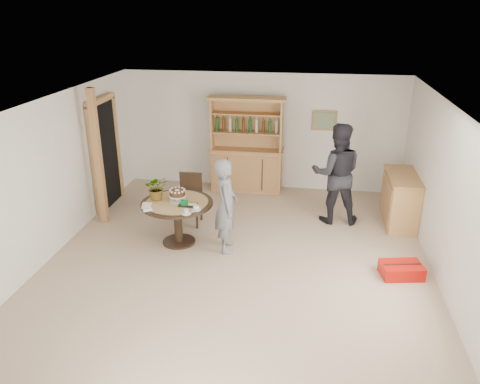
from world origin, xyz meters
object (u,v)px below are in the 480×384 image
at_px(teen_boy, 226,206).
at_px(adult_person, 336,174).
at_px(dining_table, 177,210).
at_px(dining_chair, 190,195).
at_px(hutch, 247,159).
at_px(sideboard, 401,199).
at_px(red_suitcase, 401,270).

xyz_separation_m(teen_boy, adult_person, (1.79, 1.40, 0.15)).
xyz_separation_m(dining_table, dining_chair, (-0.00, 0.83, -0.07)).
xyz_separation_m(hutch, dining_chair, (-0.80, -1.80, -0.15)).
xyz_separation_m(hutch, sideboard, (3.04, -1.24, -0.22)).
distance_m(sideboard, dining_table, 4.09).
height_order(hutch, adult_person, hutch).
relative_size(sideboard, adult_person, 0.67).
relative_size(dining_chair, teen_boy, 0.60).
distance_m(dining_table, dining_chair, 0.83).
relative_size(hutch, adult_person, 1.09).
bearing_deg(teen_boy, dining_table, 71.44).
distance_m(teen_boy, red_suitcase, 2.87).
bearing_deg(hutch, adult_person, -35.94).
distance_m(hutch, teen_boy, 2.74).
relative_size(dining_chair, red_suitcase, 1.42).
relative_size(adult_person, red_suitcase, 2.82).
distance_m(sideboard, teen_boy, 3.36).
bearing_deg(dining_chair, sideboard, 7.62).
bearing_deg(adult_person, teen_boy, 34.81).
height_order(sideboard, adult_person, adult_person).
distance_m(dining_table, adult_person, 2.96).
relative_size(dining_table, teen_boy, 0.76).
height_order(hutch, dining_chair, hutch).
bearing_deg(red_suitcase, teen_boy, 160.21).
bearing_deg(sideboard, teen_boy, -153.46).
relative_size(sideboard, dining_table, 1.05).
bearing_deg(adult_person, dining_chair, 6.87).
bearing_deg(teen_boy, dining_chair, 30.63).
relative_size(dining_table, red_suitcase, 1.80).
xyz_separation_m(dining_chair, red_suitcase, (3.60, -1.35, -0.43)).
relative_size(hutch, dining_chair, 2.16).
xyz_separation_m(sideboard, adult_person, (-1.20, -0.09, 0.47)).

